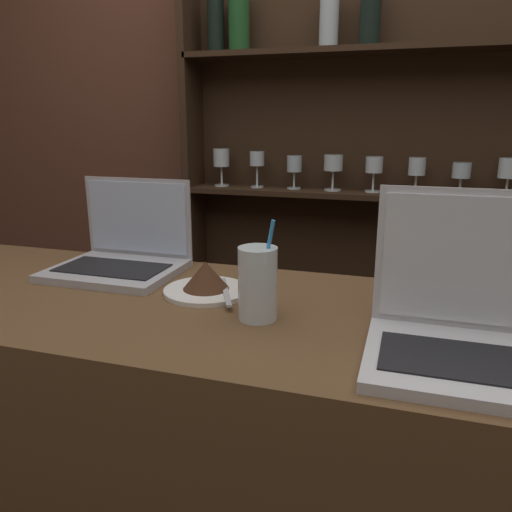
% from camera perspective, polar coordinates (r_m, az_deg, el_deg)
% --- Properties ---
extents(back_wall, '(7.00, 0.06, 2.70)m').
position_cam_1_polar(back_wall, '(2.01, 10.43, 14.72)').
color(back_wall, brown).
rests_on(back_wall, ground_plane).
extents(back_shelf, '(1.45, 0.18, 1.99)m').
position_cam_1_polar(back_shelf, '(1.95, 12.74, 5.69)').
color(back_shelf, '#332114').
rests_on(back_shelf, ground_plane).
extents(laptop_near, '(0.29, 0.24, 0.22)m').
position_cam_1_polar(laptop_near, '(1.25, -14.96, 0.43)').
color(laptop_near, '#ADADB2').
rests_on(laptop_near, bar_counter).
extents(laptop_far, '(0.30, 0.24, 0.25)m').
position_cam_1_polar(laptop_far, '(0.83, 23.28, -7.11)').
color(laptop_far, silver).
rests_on(laptop_far, bar_counter).
extents(cake_plate, '(0.18, 0.18, 0.07)m').
position_cam_1_polar(cake_plate, '(1.06, -5.72, -2.86)').
color(cake_plate, silver).
rests_on(cake_plate, bar_counter).
extents(water_glass, '(0.07, 0.07, 0.19)m').
position_cam_1_polar(water_glass, '(0.91, 0.18, -3.15)').
color(water_glass, silver).
rests_on(water_glass, bar_counter).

